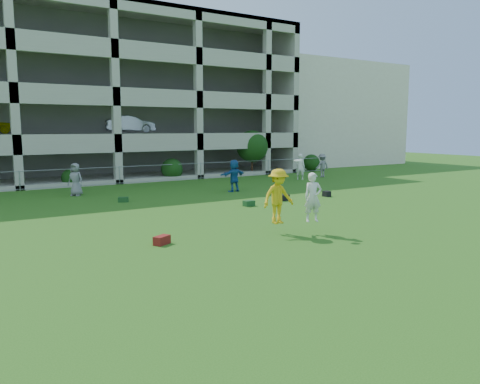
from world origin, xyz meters
TOP-DOWN VIEW (x-y plane):
  - ground at (0.00, 0.00)m, footprint 100.00×100.00m
  - stucco_building at (23.00, 28.00)m, footprint 16.00×14.00m
  - bystander_c at (-3.67, 15.13)m, footprint 1.01×1.03m
  - bystander_d at (4.55, 11.97)m, footprint 1.80×0.83m
  - bystander_e at (11.81, 14.81)m, footprint 0.80×0.80m
  - bystander_f at (14.36, 15.33)m, footprint 1.16×0.69m
  - bag_red_a at (-3.91, 2.54)m, footprint 0.63×0.53m
  - bag_green_c at (2.49, 7.25)m, footprint 0.52×0.38m
  - crate_d at (7.75, 7.60)m, footprint 0.37×0.37m
  - bag_black_e at (4.91, 7.69)m, footprint 0.64×0.40m
  - bag_green_g at (-2.20, 11.59)m, footprint 0.58×0.48m
  - frisbee_contest at (0.34, 1.64)m, footprint 2.03×1.29m
  - parking_garage at (-0.01, 27.70)m, footprint 30.00×14.00m
  - fence at (0.00, 19.00)m, footprint 36.06×0.06m
  - shrub_row at (4.59, 19.70)m, footprint 34.38×2.52m

SIDE VIEW (x-z plane):
  - ground at x=0.00m, z-range 0.00..0.00m
  - bag_green_g at x=-2.20m, z-range 0.00..0.25m
  - bag_green_c at x=2.49m, z-range 0.00..0.26m
  - bag_red_a at x=-3.91m, z-range 0.00..0.28m
  - crate_d at x=7.75m, z-range 0.00..0.30m
  - bag_black_e at x=4.91m, z-range 0.00..0.30m
  - fence at x=0.00m, z-range 0.01..1.21m
  - bystander_f at x=14.36m, z-range 0.00..1.76m
  - bystander_c at x=-3.67m, z-range 0.00..1.79m
  - bystander_e at x=11.81m, z-range 0.00..1.87m
  - bystander_d at x=4.55m, z-range 0.00..1.87m
  - frisbee_contest at x=0.34m, z-range 0.21..2.44m
  - shrub_row at x=4.59m, z-range -0.24..3.26m
  - stucco_building at x=23.00m, z-range 0.00..10.00m
  - parking_garage at x=-0.01m, z-range 0.01..12.01m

